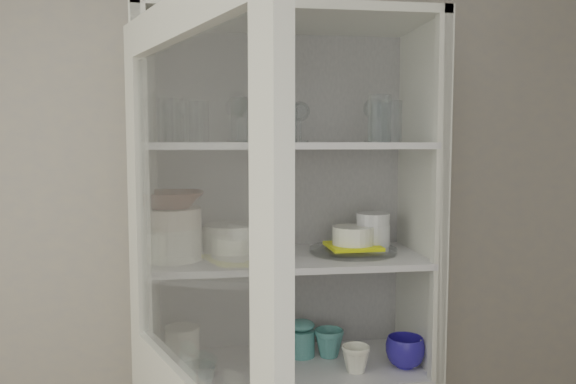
# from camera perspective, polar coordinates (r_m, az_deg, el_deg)

# --- Properties ---
(wall_back) EXTENTS (3.60, 0.02, 2.60)m
(wall_back) POSITION_cam_1_polar(r_m,az_deg,el_deg) (2.21, -5.95, -4.35)
(wall_back) COLOR #9E9994
(wall_back) RESTS_ON ground
(pantry_cabinet) EXTENTS (1.00, 0.45, 2.10)m
(pantry_cabinet) POSITION_cam_1_polar(r_m,az_deg,el_deg) (2.16, -0.23, -14.41)
(pantry_cabinet) COLOR silver
(pantry_cabinet) RESTS_ON floor
(tumbler_0) EXTENTS (0.08, 0.08, 0.13)m
(tumbler_0) POSITION_cam_1_polar(r_m,az_deg,el_deg) (1.80, -9.04, 7.04)
(tumbler_0) COLOR silver
(tumbler_0) RESTS_ON shelf_glass
(tumbler_1) EXTENTS (0.09, 0.09, 0.13)m
(tumbler_1) POSITION_cam_1_polar(r_m,az_deg,el_deg) (1.82, -11.56, 7.08)
(tumbler_1) COLOR silver
(tumbler_1) RESTS_ON shelf_glass
(tumbler_2) EXTENTS (0.09, 0.09, 0.14)m
(tumbler_2) POSITION_cam_1_polar(r_m,az_deg,el_deg) (1.83, -4.74, 7.29)
(tumbler_2) COLOR silver
(tumbler_2) RESTS_ON shelf_glass
(tumbler_3) EXTENTS (0.07, 0.07, 0.13)m
(tumbler_3) POSITION_cam_1_polar(r_m,az_deg,el_deg) (1.84, -0.03, 7.06)
(tumbler_3) COLOR silver
(tumbler_3) RESTS_ON shelf_glass
(tumbler_4) EXTENTS (0.10, 0.10, 0.16)m
(tumbler_4) POSITION_cam_1_polar(r_m,az_deg,el_deg) (1.88, 9.29, 7.37)
(tumbler_4) COLOR silver
(tumbler_4) RESTS_ON shelf_glass
(tumbler_5) EXTENTS (0.08, 0.08, 0.13)m
(tumbler_5) POSITION_cam_1_polar(r_m,az_deg,el_deg) (1.93, 9.25, 6.95)
(tumbler_5) COLOR silver
(tumbler_5) RESTS_ON shelf_glass
(tumbler_6) EXTENTS (0.09, 0.09, 0.14)m
(tumbler_6) POSITION_cam_1_polar(r_m,az_deg,el_deg) (1.93, 10.47, 7.04)
(tumbler_6) COLOR silver
(tumbler_6) RESTS_ON shelf_glass
(tumbler_7) EXTENTS (0.08, 0.08, 0.15)m
(tumbler_7) POSITION_cam_1_polar(r_m,az_deg,el_deg) (1.94, -12.08, 7.13)
(tumbler_7) COLOR silver
(tumbler_7) RESTS_ON shelf_glass
(tumbler_8) EXTENTS (0.08, 0.08, 0.13)m
(tumbler_8) POSITION_cam_1_polar(r_m,az_deg,el_deg) (1.96, -10.30, 6.90)
(tumbler_8) COLOR silver
(tumbler_8) RESTS_ON shelf_glass
(tumbler_9) EXTENTS (0.09, 0.09, 0.15)m
(tumbler_9) POSITION_cam_1_polar(r_m,az_deg,el_deg) (1.97, -4.40, 7.22)
(tumbler_9) COLOR silver
(tumbler_9) RESTS_ON shelf_glass
(goblet_0) EXTENTS (0.08, 0.08, 0.18)m
(goblet_0) POSITION_cam_1_polar(r_m,az_deg,el_deg) (2.05, -5.24, 7.54)
(goblet_0) COLOR silver
(goblet_0) RESTS_ON shelf_glass
(goblet_1) EXTENTS (0.08, 0.08, 0.18)m
(goblet_1) POSITION_cam_1_polar(r_m,az_deg,el_deg) (2.07, -4.24, 7.55)
(goblet_1) COLOR silver
(goblet_1) RESTS_ON shelf_glass
(goblet_2) EXTENTS (0.07, 0.07, 0.16)m
(goblet_2) POSITION_cam_1_polar(r_m,az_deg,el_deg) (2.10, 1.24, 7.30)
(goblet_2) COLOR silver
(goblet_2) RESTS_ON shelf_glass
(goblet_3) EXTENTS (0.08, 0.08, 0.18)m
(goblet_3) POSITION_cam_1_polar(r_m,az_deg,el_deg) (2.16, 8.71, 7.43)
(goblet_3) COLOR silver
(goblet_3) RESTS_ON shelf_glass
(plate_stack_front) EXTENTS (0.22, 0.22, 0.11)m
(plate_stack_front) POSITION_cam_1_polar(r_m,az_deg,el_deg) (1.97, -11.86, -5.12)
(plate_stack_front) COLOR white
(plate_stack_front) RESTS_ON shelf_plates
(plate_stack_back) EXTENTS (0.22, 0.22, 0.10)m
(plate_stack_back) POSITION_cam_1_polar(r_m,az_deg,el_deg) (2.09, -5.72, -4.61)
(plate_stack_back) COLOR white
(plate_stack_back) RESTS_ON shelf_plates
(cream_bowl) EXTENTS (0.26, 0.26, 0.07)m
(cream_bowl) POSITION_cam_1_polar(r_m,az_deg,el_deg) (1.95, -11.91, -2.56)
(cream_bowl) COLOR #EFE1C5
(cream_bowl) RESTS_ON plate_stack_front
(terracotta_bowl) EXTENTS (0.25, 0.25, 0.06)m
(terracotta_bowl) POSITION_cam_1_polar(r_m,az_deg,el_deg) (1.95, -11.94, -0.76)
(terracotta_bowl) COLOR #532518
(terracotta_bowl) RESTS_ON cream_bowl
(glass_platter) EXTENTS (0.42, 0.42, 0.02)m
(glass_platter) POSITION_cam_1_polar(r_m,az_deg,el_deg) (2.06, 6.61, -5.90)
(glass_platter) COLOR silver
(glass_platter) RESTS_ON shelf_plates
(yellow_trivet) EXTENTS (0.19, 0.19, 0.01)m
(yellow_trivet) POSITION_cam_1_polar(r_m,az_deg,el_deg) (2.06, 6.61, -5.48)
(yellow_trivet) COLOR #FFF31A
(yellow_trivet) RESTS_ON glass_platter
(white_ramekin) EXTENTS (0.19, 0.19, 0.07)m
(white_ramekin) POSITION_cam_1_polar(r_m,az_deg,el_deg) (2.05, 6.62, -4.40)
(white_ramekin) COLOR white
(white_ramekin) RESTS_ON yellow_trivet
(grey_bowl_stack) EXTENTS (0.12, 0.12, 0.14)m
(grey_bowl_stack) POSITION_cam_1_polar(r_m,az_deg,el_deg) (2.10, 8.61, -4.04)
(grey_bowl_stack) COLOR silver
(grey_bowl_stack) RESTS_ON shelf_plates
(mug_blue) EXTENTS (0.17, 0.17, 0.11)m
(mug_blue) POSITION_cam_1_polar(r_m,az_deg,el_deg) (2.12, 11.82, -15.62)
(mug_blue) COLOR navy
(mug_blue) RESTS_ON shelf_mugs
(mug_teal) EXTENTS (0.15, 0.15, 0.10)m
(mug_teal) POSITION_cam_1_polar(r_m,az_deg,el_deg) (2.18, 4.18, -15.06)
(mug_teal) COLOR #2B7369
(mug_teal) RESTS_ON shelf_mugs
(mug_white) EXTENTS (0.12, 0.12, 0.09)m
(mug_white) POSITION_cam_1_polar(r_m,az_deg,el_deg) (2.05, 6.90, -16.48)
(mug_white) COLOR white
(mug_white) RESTS_ON shelf_mugs
(teal_jar) EXTENTS (0.10, 0.10, 0.12)m
(teal_jar) POSITION_cam_1_polar(r_m,az_deg,el_deg) (2.17, 1.38, -14.85)
(teal_jar) COLOR #2B7369
(teal_jar) RESTS_ON shelf_mugs
(measuring_cups) EXTENTS (0.10, 0.10, 0.04)m
(measuring_cups) POSITION_cam_1_polar(r_m,az_deg,el_deg) (2.04, -9.30, -17.42)
(measuring_cups) COLOR silver
(measuring_cups) RESTS_ON shelf_mugs
(white_canister) EXTENTS (0.14, 0.14, 0.15)m
(white_canister) POSITION_cam_1_polar(r_m,az_deg,el_deg) (2.11, -10.67, -15.20)
(white_canister) COLOR white
(white_canister) RESTS_ON shelf_mugs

